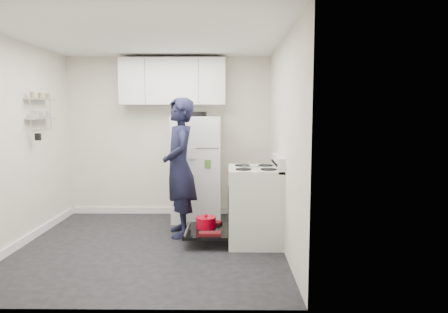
{
  "coord_description": "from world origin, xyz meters",
  "views": [
    {
      "loc": [
        0.94,
        -4.75,
        1.62
      ],
      "look_at": [
        0.89,
        0.5,
        1.05
      ],
      "focal_mm": 32.0,
      "sensor_mm": 36.0,
      "label": 1
    }
  ],
  "objects_px": {
    "electric_range": "(254,206)",
    "person": "(179,167)",
    "refrigerator": "(197,168)",
    "open_oven_door": "(207,227)"
  },
  "relations": [
    {
      "from": "refrigerator",
      "to": "person",
      "type": "xyz_separation_m",
      "value": [
        -0.17,
        -0.79,
        0.12
      ]
    },
    {
      "from": "open_oven_door",
      "to": "person",
      "type": "relative_size",
      "value": 0.39
    },
    {
      "from": "open_oven_door",
      "to": "refrigerator",
      "type": "height_order",
      "value": "refrigerator"
    },
    {
      "from": "electric_range",
      "to": "refrigerator",
      "type": "xyz_separation_m",
      "value": [
        -0.79,
        1.1,
        0.33
      ]
    },
    {
      "from": "open_oven_door",
      "to": "person",
      "type": "xyz_separation_m",
      "value": [
        -0.37,
        0.27,
        0.73
      ]
    },
    {
      "from": "open_oven_door",
      "to": "refrigerator",
      "type": "relative_size",
      "value": 0.43
    },
    {
      "from": "refrigerator",
      "to": "person",
      "type": "bearing_deg",
      "value": -102.12
    },
    {
      "from": "refrigerator",
      "to": "electric_range",
      "type": "bearing_deg",
      "value": -54.19
    },
    {
      "from": "person",
      "to": "refrigerator",
      "type": "bearing_deg",
      "value": 153.97
    },
    {
      "from": "electric_range",
      "to": "person",
      "type": "bearing_deg",
      "value": 162.35
    }
  ]
}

